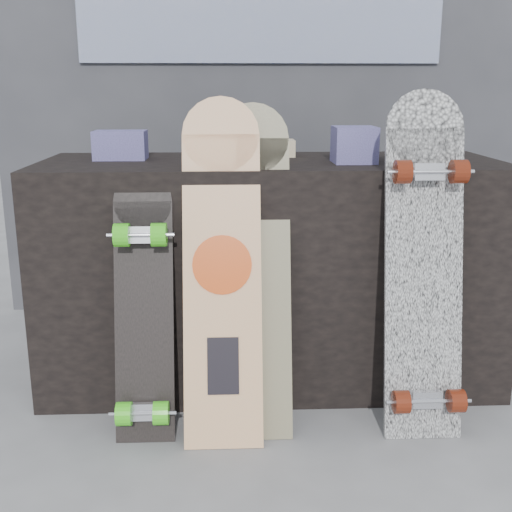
{
  "coord_description": "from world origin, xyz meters",
  "views": [
    {
      "loc": [
        -0.15,
        -1.74,
        1.05
      ],
      "look_at": [
        -0.07,
        0.2,
        0.54
      ],
      "focal_mm": 45.0,
      "sensor_mm": 36.0,
      "label": 1
    }
  ],
  "objects_px": {
    "longboard_cascadia": "(425,262)",
    "skateboard_dark": "(143,307)",
    "longboard_geisha": "(222,260)",
    "vendor_table": "(271,271)",
    "longboard_celtic": "(254,259)"
  },
  "relations": [
    {
      "from": "longboard_geisha",
      "to": "longboard_cascadia",
      "type": "relative_size",
      "value": 0.98
    },
    {
      "from": "longboard_geisha",
      "to": "vendor_table",
      "type": "bearing_deg",
      "value": 64.47
    },
    {
      "from": "longboard_geisha",
      "to": "longboard_cascadia",
      "type": "distance_m",
      "value": 0.61
    },
    {
      "from": "vendor_table",
      "to": "longboard_cascadia",
      "type": "height_order",
      "value": "longboard_cascadia"
    },
    {
      "from": "longboard_geisha",
      "to": "longboard_celtic",
      "type": "xyz_separation_m",
      "value": [
        0.1,
        0.03,
        -0.01
      ]
    },
    {
      "from": "longboard_celtic",
      "to": "skateboard_dark",
      "type": "bearing_deg",
      "value": -168.1
    },
    {
      "from": "skateboard_dark",
      "to": "vendor_table",
      "type": "bearing_deg",
      "value": 44.06
    },
    {
      "from": "skateboard_dark",
      "to": "longboard_celtic",
      "type": "bearing_deg",
      "value": 11.9
    },
    {
      "from": "vendor_table",
      "to": "longboard_geisha",
      "type": "bearing_deg",
      "value": -115.53
    },
    {
      "from": "longboard_celtic",
      "to": "longboard_cascadia",
      "type": "bearing_deg",
      "value": -8.1
    },
    {
      "from": "vendor_table",
      "to": "longboard_cascadia",
      "type": "bearing_deg",
      "value": -42.28
    },
    {
      "from": "vendor_table",
      "to": "skateboard_dark",
      "type": "height_order",
      "value": "vendor_table"
    },
    {
      "from": "skateboard_dark",
      "to": "longboard_geisha",
      "type": "bearing_deg",
      "value": 8.89
    },
    {
      "from": "longboard_cascadia",
      "to": "skateboard_dark",
      "type": "distance_m",
      "value": 0.86
    },
    {
      "from": "vendor_table",
      "to": "longboard_geisha",
      "type": "xyz_separation_m",
      "value": [
        -0.17,
        -0.36,
        0.14
      ]
    }
  ]
}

